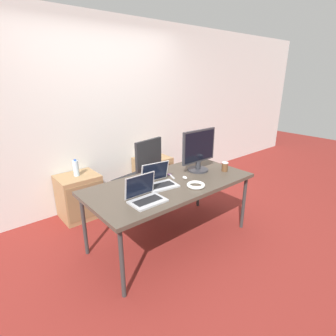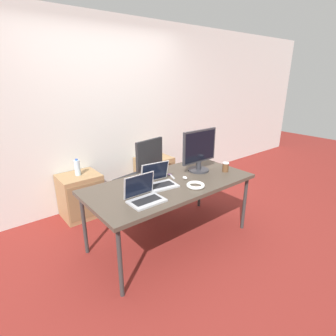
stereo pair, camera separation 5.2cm
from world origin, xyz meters
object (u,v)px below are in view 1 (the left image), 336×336
Objects in this scene: office_chair at (140,186)px; water_bottle at (76,168)px; coffee_cup_white at (153,173)px; coffee_cup_brown at (225,167)px; monitor at (199,151)px; cable_coil at (196,185)px; cabinet_left at (79,196)px; mouse at (185,178)px; laptop_right at (159,181)px; cabinet_right at (153,175)px; laptop_left at (145,196)px.

office_chair is 4.80× the size of water_bottle.
coffee_cup_brown is at bearing -27.90° from coffee_cup_white.
monitor is 5.21× the size of coffee_cup_white.
water_bottle is at bearing 115.57° from cable_coil.
coffee_cup_brown is (0.77, -0.41, 0.01)m from coffee_cup_white.
cabinet_left is at bearing 133.32° from monitor.
cable_coil is at bearing -104.27° from mouse.
water_bottle is 3.58× the size of mouse.
monitor reaches higher than mouse.
monitor reaches higher than coffee_cup_white.
monitor is at bearing -61.33° from office_chair.
laptop_right is (0.43, -1.19, 0.09)m from water_bottle.
cabinet_right is 1.45m from coffee_cup_brown.
mouse is (0.65, 0.15, -0.03)m from laptop_left.
laptop_right is 0.26m from coffee_cup_white.
monitor is at bearing 136.51° from coffee_cup_brown.
cabinet_right is 1.82× the size of laptop_left.
laptop_left is (0.11, -1.39, 0.48)m from cabinet_left.
monitor reaches higher than coffee_cup_brown.
water_bottle reaches higher than cabinet_right.
monitor reaches higher than laptop_right.
cable_coil is at bearing -170.12° from coffee_cup_brown.
monitor is 2.65× the size of cable_coil.
cable_coil is at bearing -64.43° from water_bottle.
coffee_cup_brown reaches higher than cabinet_right.
water_bottle is at bearing 179.90° from cabinet_right.
mouse is (0.08, -0.81, 0.34)m from office_chair.
cabinet_right is 1.40m from mouse.
office_chair is 3.05× the size of laptop_right.
laptop_right is at bearing 31.63° from laptop_left.
coffee_cup_white is (-0.15, -0.52, 0.38)m from office_chair.
mouse is (0.76, -1.24, 0.45)m from cabinet_left.
water_bottle is (-0.68, 0.43, 0.29)m from office_chair.
cabinet_left is 1.82× the size of laptop_left.
coffee_cup_brown is (0.23, -0.22, -0.19)m from monitor.
cabinet_left is 9.47× the size of mouse.
laptop_right is at bearing 172.18° from mouse.
cabinet_right is at bearing 69.18° from mouse.
office_chair is at bearing -31.96° from cabinet_left.
water_bottle is at bearing 119.26° from coffee_cup_white.
cabinet_left is at bearing 133.86° from coffee_cup_brown.
office_chair is 5.61× the size of cable_coil.
cabinet_left is at bearing 109.88° from laptop_right.
coffee_cup_brown is at bearing -43.49° from monitor.
laptop_right is at bearing -70.15° from water_bottle.
office_chair is at bearing -32.10° from water_bottle.
monitor reaches higher than cabinet_left.
cable_coil is (0.70, -1.47, 0.05)m from water_bottle.
office_chair is 0.81m from cabinet_left.
laptop_right is at bearing -70.12° from cabinet_left.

